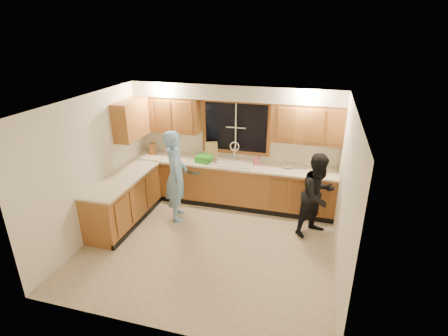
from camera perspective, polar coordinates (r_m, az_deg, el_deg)
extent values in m
plane|color=#C2AF95|center=(6.23, -2.46, -12.42)|extent=(4.20, 4.20, 0.00)
plane|color=silver|center=(5.22, -2.91, 10.70)|extent=(4.20, 4.20, 0.00)
plane|color=white|center=(7.32, 1.93, 4.02)|extent=(4.20, 0.00, 4.20)
plane|color=white|center=(6.53, -20.47, 0.25)|extent=(0.00, 3.80, 3.80)
plane|color=white|center=(5.40, 19.12, -4.24)|extent=(0.00, 3.80, 3.80)
cube|color=#A76730|center=(7.35, 1.29, -2.70)|extent=(4.20, 0.60, 0.88)
cube|color=#A76730|center=(6.96, -15.92, -5.13)|extent=(0.60, 1.90, 0.88)
cube|color=white|center=(7.15, 1.30, 0.59)|extent=(4.20, 0.63, 0.04)
cube|color=white|center=(6.76, -16.22, -1.68)|extent=(0.63, 1.90, 0.04)
cube|color=#A76730|center=(7.46, -9.14, 8.71)|extent=(1.35, 0.33, 0.75)
cube|color=#A76730|center=(6.82, 13.47, 7.07)|extent=(1.35, 0.33, 0.75)
cube|color=#A76730|center=(7.16, -14.91, 7.66)|extent=(0.33, 0.90, 0.75)
cube|color=beige|center=(6.88, 1.70, 12.30)|extent=(4.20, 0.35, 0.30)
cube|color=black|center=(7.21, 1.96, 6.65)|extent=(1.30, 0.01, 1.00)
cube|color=#A76730|center=(7.07, 1.99, 10.80)|extent=(1.44, 0.03, 0.07)
cube|color=#A76730|center=(7.37, 1.88, 2.62)|extent=(1.44, 0.03, 0.07)
cube|color=#A76730|center=(7.39, -3.27, 7.01)|extent=(0.07, 0.03, 1.00)
cube|color=#A76730|center=(7.08, 7.36, 6.18)|extent=(0.07, 0.03, 1.00)
cube|color=silver|center=(7.15, 1.33, 0.86)|extent=(0.86, 0.52, 0.03)
cube|color=silver|center=(7.24, -0.29, 0.36)|extent=(0.38, 0.42, 0.18)
cube|color=silver|center=(7.14, 2.96, 0.02)|extent=(0.38, 0.42, 0.18)
cylinder|color=silver|center=(7.28, 1.73, 2.51)|extent=(0.04, 0.04, 0.28)
torus|color=silver|center=(7.24, 1.74, 3.56)|extent=(0.21, 0.03, 0.21)
cube|color=white|center=(7.58, -4.97, -2.20)|extent=(0.60, 0.56, 0.82)
cube|color=white|center=(6.54, -18.45, -7.22)|extent=(0.58, 0.75, 0.90)
imported|color=#7AB5E6|center=(6.69, -7.84, -1.28)|extent=(0.64, 0.76, 1.78)
imported|color=black|center=(6.39, 15.09, -4.29)|extent=(0.94, 0.95, 1.54)
cube|color=#965C29|center=(7.79, -11.56, 3.11)|extent=(0.17, 0.16, 0.24)
cube|color=tan|center=(7.39, -2.08, 2.95)|extent=(0.28, 0.19, 0.35)
cube|color=green|center=(7.21, -3.24, 1.53)|extent=(0.34, 0.33, 0.14)
imported|color=#E4567D|center=(7.09, 5.34, 1.35)|extent=(0.09, 0.09, 0.20)
imported|color=silver|center=(7.02, 10.43, 0.18)|extent=(0.25, 0.25, 0.05)
cylinder|color=#BFB193|center=(7.10, -1.79, 1.09)|extent=(0.08, 0.08, 0.12)
cylinder|color=#BFB193|center=(7.08, -1.34, 1.05)|extent=(0.08, 0.08, 0.12)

